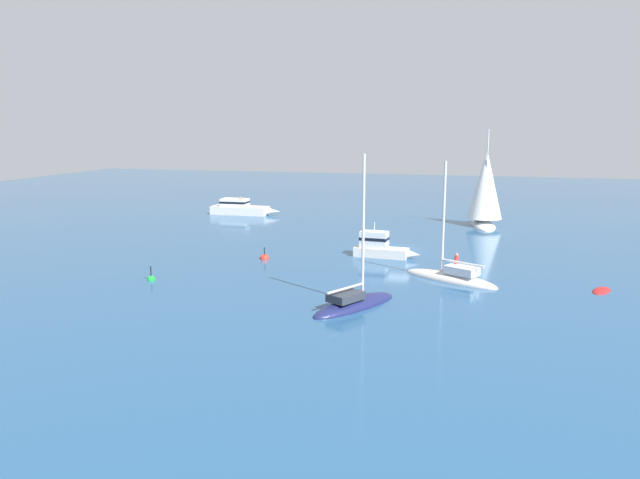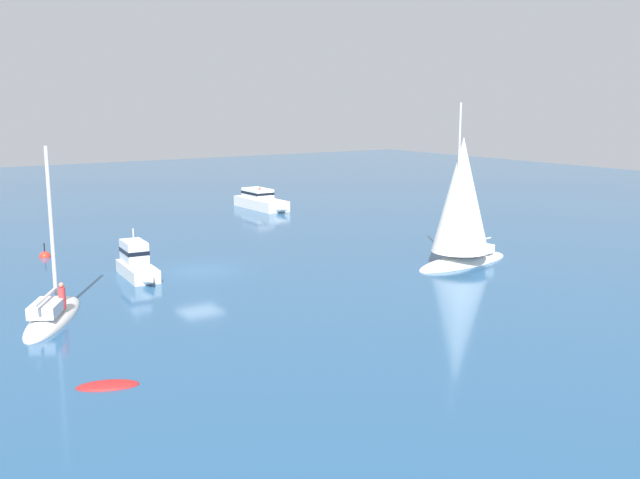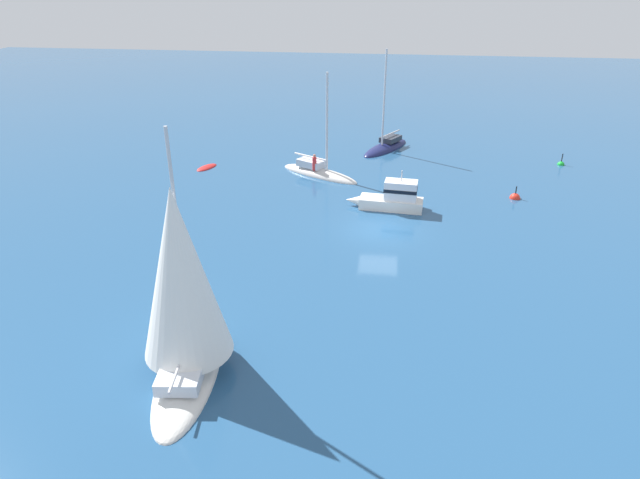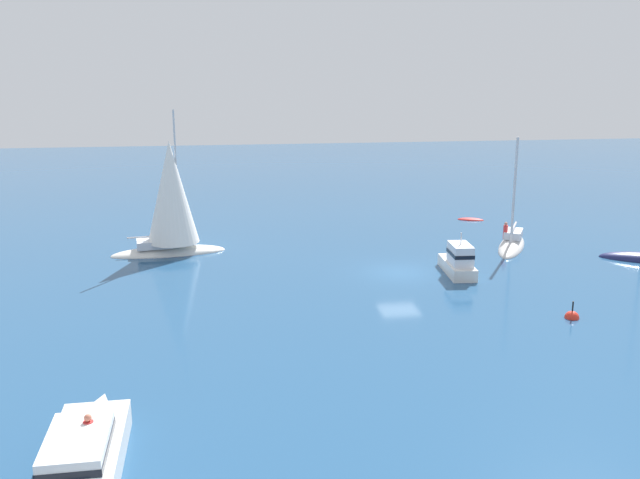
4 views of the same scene
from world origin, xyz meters
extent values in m
plane|color=navy|center=(0.00, 0.00, 0.00)|extent=(160.00, 160.00, 0.00)
cube|color=silver|center=(20.51, -15.78, 0.47)|extent=(6.69, 2.34, 0.95)
cone|color=silver|center=(16.39, -15.82, 0.47)|extent=(1.68, 0.97, 0.95)
cube|color=white|center=(21.14, -15.77, 1.39)|extent=(3.12, 1.85, 0.88)
cube|color=black|center=(21.14, -15.77, 1.43)|extent=(3.16, 1.89, 0.24)
cylinder|color=red|center=(20.36, -15.56, 1.40)|extent=(0.32, 0.32, 0.91)
sphere|color=#C97057|center=(20.36, -15.56, 1.98)|extent=(0.24, 0.24, 0.24)
ellipsoid|color=silver|center=(-5.14, 9.75, 0.00)|extent=(7.03, 5.00, 1.05)
cube|color=silver|center=(-5.88, 10.17, 0.80)|extent=(2.44, 2.09, 0.55)
cylinder|color=silver|center=(-4.52, 9.39, 4.26)|extent=(0.19, 0.19, 7.48)
cylinder|color=silver|center=(-5.91, 10.19, 1.32)|extent=(2.86, 1.72, 0.15)
cylinder|color=red|center=(-5.48, 9.36, 1.04)|extent=(0.32, 0.32, 1.03)
sphere|color=#B87460|center=(-5.48, 9.36, 1.68)|extent=(0.24, 0.24, 0.24)
ellipsoid|color=silver|center=(-7.16, -14.74, 0.00)|extent=(3.27, 8.12, 1.00)
cube|color=silver|center=(-7.04, -15.68, 0.76)|extent=(1.90, 2.55, 0.53)
cylinder|color=silver|center=(-7.25, -13.96, 5.21)|extent=(0.13, 0.13, 9.42)
cylinder|color=silver|center=(-7.04, -15.72, 1.28)|extent=(0.54, 3.54, 0.11)
cone|color=white|center=(-7.20, -14.35, 4.33)|extent=(3.96, 3.96, 7.06)
cube|color=silver|center=(0.61, 3.55, 0.37)|extent=(4.36, 1.85, 0.74)
cone|color=silver|center=(-1.98, 3.78, 0.37)|extent=(1.12, 0.83, 0.74)
cube|color=silver|center=(1.21, 3.50, 1.39)|extent=(2.25, 1.37, 1.30)
cube|color=black|center=(1.21, 3.50, 1.45)|extent=(2.30, 1.41, 0.24)
cylinder|color=silver|center=(1.21, 3.50, 2.40)|extent=(0.08, 0.08, 0.73)
ellipsoid|color=#B21E1E|center=(-14.57, 10.23, 0.00)|extent=(1.73, 2.41, 0.35)
sphere|color=red|center=(9.36, 6.63, 0.00)|extent=(0.75, 0.75, 0.75)
cylinder|color=black|center=(9.36, 6.63, 0.64)|extent=(0.08, 0.08, 0.54)
camera|label=1|loc=(-7.07, 51.57, 10.40)|focal=34.86mm
camera|label=2|loc=(-39.21, 17.63, 10.04)|focal=40.95mm
camera|label=3|loc=(0.51, -31.90, 14.78)|focal=31.29mm
camera|label=4|loc=(40.73, -11.42, 12.44)|focal=38.83mm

